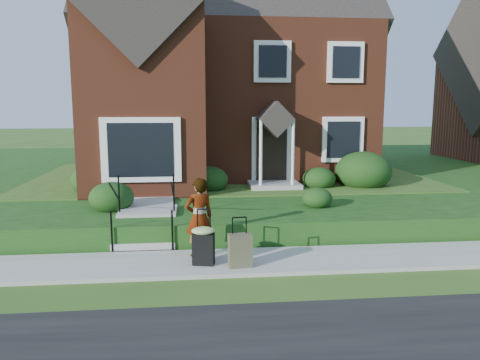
{
  "coord_description": "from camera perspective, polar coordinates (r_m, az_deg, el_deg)",
  "views": [
    {
      "loc": [
        -1.38,
        -9.17,
        3.22
      ],
      "look_at": [
        -0.24,
        2.0,
        1.42
      ],
      "focal_mm": 35.0,
      "sensor_mm": 36.0,
      "label": 1
    }
  ],
  "objects": [
    {
      "name": "terrace",
      "position": [
        20.99,
        9.1,
        0.96
      ],
      "size": [
        44.0,
        20.0,
        0.6
      ],
      "primitive_type": "cube",
      "color": "#183E11",
      "rests_on": "ground"
    },
    {
      "name": "sidewalk",
      "position": [
        9.8,
        2.63,
        -9.85
      ],
      "size": [
        60.0,
        1.6,
        0.08
      ],
      "primitive_type": "cube",
      "color": "#9E9B93",
      "rests_on": "ground"
    },
    {
      "name": "front_steps",
      "position": [
        11.41,
        -11.32,
        -5.02
      ],
      "size": [
        1.4,
        2.02,
        1.5
      ],
      "color": "#9E9B93",
      "rests_on": "ground"
    },
    {
      "name": "suitcase_olive",
      "position": [
        9.25,
        0.01,
        -8.57
      ],
      "size": [
        0.48,
        0.3,
        0.99
      ],
      "rotation": [
        0.0,
        0.0,
        0.09
      ],
      "color": "#4F4D35",
      "rests_on": "sidewalk"
    },
    {
      "name": "foundation_shrubs",
      "position": [
        14.43,
        2.45,
        0.72
      ],
      "size": [
        10.12,
        4.2,
        1.28
      ],
      "color": "black",
      "rests_on": "terrace"
    },
    {
      "name": "suitcase_black",
      "position": [
        9.37,
        -4.48,
        -7.7
      ],
      "size": [
        0.54,
        0.48,
        1.13
      ],
      "rotation": [
        0.0,
        0.0,
        -0.22
      ],
      "color": "black",
      "rests_on": "sidewalk"
    },
    {
      "name": "walkway",
      "position": [
        14.45,
        -10.17,
        -1.39
      ],
      "size": [
        1.2,
        6.0,
        0.06
      ],
      "primitive_type": "cube",
      "color": "#9E9B93",
      "rests_on": "terrace"
    },
    {
      "name": "woman",
      "position": [
        9.81,
        -5.0,
        -4.56
      ],
      "size": [
        0.7,
        0.57,
        1.66
      ],
      "primitive_type": "imported",
      "rotation": [
        0.0,
        0.0,
        3.47
      ],
      "color": "#999999",
      "rests_on": "sidewalk"
    },
    {
      "name": "ground",
      "position": [
        9.82,
        2.63,
        -10.07
      ],
      "size": [
        120.0,
        120.0,
        0.0
      ],
      "primitive_type": "plane",
      "color": "#2D5119",
      "rests_on": "ground"
    },
    {
      "name": "main_house",
      "position": [
        18.93,
        -2.32,
        15.27
      ],
      "size": [
        10.4,
        10.2,
        9.4
      ],
      "color": "brown",
      "rests_on": "terrace"
    }
  ]
}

